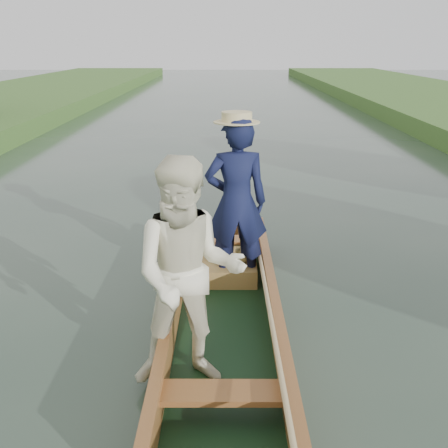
{
  "coord_description": "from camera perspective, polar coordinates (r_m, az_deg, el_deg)",
  "views": [
    {
      "loc": [
        0.02,
        -5.29,
        2.85
      ],
      "look_at": [
        0.0,
        0.6,
        0.95
      ],
      "focal_mm": 45.0,
      "sensor_mm": 36.0,
      "label": 1
    }
  ],
  "objects": [
    {
      "name": "punt",
      "position": [
        5.52,
        -0.98,
        -4.1
      ],
      "size": [
        1.35,
        5.17,
        2.11
      ],
      "color": "black",
      "rests_on": "ground"
    },
    {
      "name": "ground",
      "position": [
        6.01,
        -0.02,
        -10.44
      ],
      "size": [
        120.0,
        120.0,
        0.0
      ],
      "primitive_type": "plane",
      "color": "#283D30",
      "rests_on": "ground"
    },
    {
      "name": "trees_far",
      "position": [
        12.59,
        -0.44,
        16.75
      ],
      "size": [
        21.79,
        13.95,
        4.35
      ],
      "color": "#47331E",
      "rests_on": "ground"
    }
  ]
}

